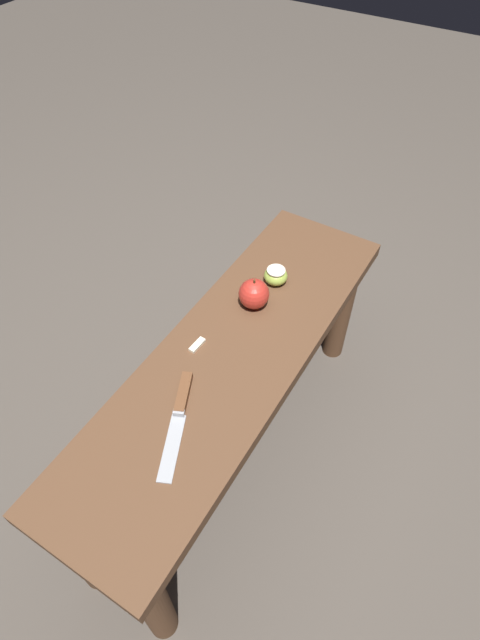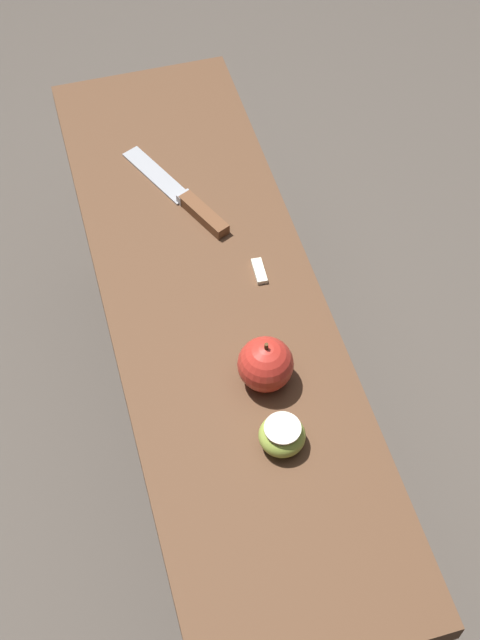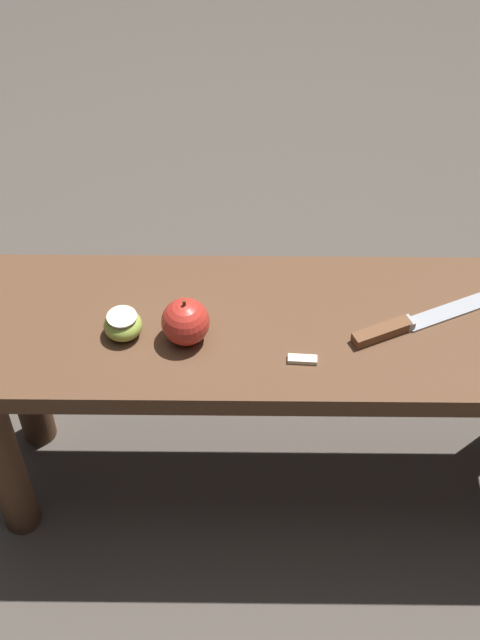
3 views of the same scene
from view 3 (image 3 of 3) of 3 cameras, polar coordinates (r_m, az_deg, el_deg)
ground_plane at (r=1.92m, az=2.17°, el=-9.98°), size 8.00×8.00×0.00m
wooden_bench at (r=1.62m, az=2.54°, el=-2.82°), size 1.15×0.34×0.48m
knife at (r=1.54m, az=10.28°, el=-0.39°), size 0.25×0.13×0.02m
apple_whole at (r=1.48m, az=-3.51°, el=-0.12°), size 0.08×0.08×0.09m
apple_cut at (r=1.51m, az=-7.50°, el=-0.31°), size 0.07×0.07×0.05m
apple_slice_near_knife at (r=1.48m, az=4.02°, el=-2.52°), size 0.05×0.02×0.01m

